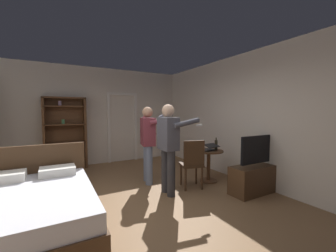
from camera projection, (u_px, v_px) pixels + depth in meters
ground_plane at (140, 207)px, 3.39m from camera, size 7.16×7.16×0.00m
wall_back at (99, 116)px, 6.18m from camera, size 5.24×0.12×2.84m
wall_right at (250, 118)px, 4.52m from camera, size 0.12×6.75×2.84m
doorway_frame at (123, 122)px, 6.46m from camera, size 0.93×0.08×2.13m
bed at (30, 212)px, 2.59m from camera, size 1.51×1.94×1.02m
bookshelf at (65, 130)px, 5.56m from camera, size 1.05×0.32×1.93m
tv_flatscreen at (257, 176)px, 3.99m from camera, size 1.15×0.40×1.10m
side_table at (209, 160)px, 4.60m from camera, size 0.64×0.64×0.70m
laptop at (209, 148)px, 4.53m from camera, size 0.35×0.36×0.16m
bottle_on_table at (216, 145)px, 4.57m from camera, size 0.06×0.06×0.28m
wooden_chair at (192, 162)px, 4.15m from camera, size 0.52×0.52×0.99m
person_blue_shirt at (169, 143)px, 3.86m from camera, size 0.70×0.57×1.69m
person_striped_shirt at (148, 139)px, 4.49m from camera, size 0.59×0.71×1.65m
suitcase_dark at (63, 169)px, 4.91m from camera, size 0.51×0.42×0.38m
suitcase_small at (58, 171)px, 4.62m from camera, size 0.66×0.51×0.47m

